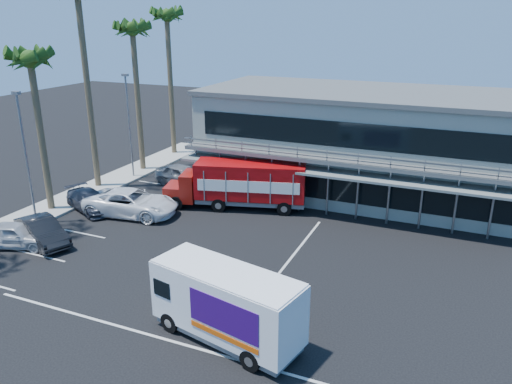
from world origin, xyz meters
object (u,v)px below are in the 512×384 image
at_px(red_truck, 241,183).
at_px(white_van, 226,304).
at_px(parked_car_b, 42,231).
at_px(parked_car_a, 16,235).

xyz_separation_m(red_truck, white_van, (5.54, -13.33, -0.12)).
distance_m(red_truck, white_van, 14.44).
bearing_deg(white_van, parked_car_b, 176.53).
relative_size(red_truck, white_van, 1.47).
bearing_deg(parked_car_b, red_truck, -17.29).
relative_size(parked_car_a, parked_car_b, 0.94).
xyz_separation_m(white_van, parked_car_b, (-13.49, 3.90, -0.87)).
bearing_deg(red_truck, white_van, -82.65).
relative_size(white_van, parked_car_b, 1.47).
distance_m(red_truck, parked_car_b, 12.37).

